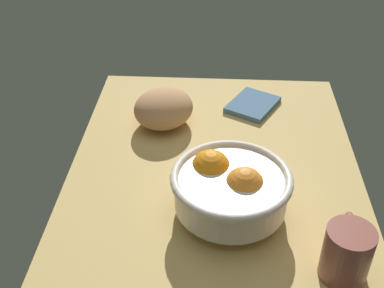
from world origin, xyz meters
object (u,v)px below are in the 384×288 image
napkin_folded (252,105)px  mug (345,252)px  bread_loaf (163,108)px  fruit_bowl (229,187)px

napkin_folded → mug: 54.01cm
bread_loaf → napkin_folded: size_ratio=1.16×
fruit_bowl → napkin_folded: (38.58, -6.17, -5.32)cm
mug → napkin_folded: bearing=13.7°
fruit_bowl → mug: size_ratio=1.80×
bread_loaf → fruit_bowl: bearing=-152.3°
bread_loaf → napkin_folded: 23.77cm
bread_loaf → mug: size_ratio=1.18×
fruit_bowl → napkin_folded: bearing=-9.1°
fruit_bowl → bread_loaf: bearing=27.7°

